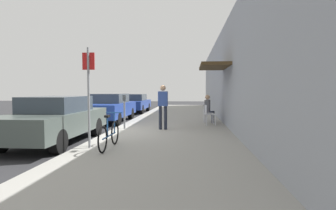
# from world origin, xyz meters

# --- Properties ---
(ground_plane) EXTENTS (60.00, 60.00, 0.00)m
(ground_plane) POSITION_xyz_m (0.00, 0.00, 0.00)
(ground_plane) COLOR #2D2D30
(sidewalk_slab) EXTENTS (4.50, 32.00, 0.12)m
(sidewalk_slab) POSITION_xyz_m (2.25, 2.00, 0.06)
(sidewalk_slab) COLOR #9E9B93
(sidewalk_slab) RESTS_ON ground_plane
(building_facade) EXTENTS (1.40, 32.00, 4.55)m
(building_facade) POSITION_xyz_m (4.64, 2.00, 2.28)
(building_facade) COLOR #999EA8
(building_facade) RESTS_ON ground_plane
(parked_car_0) EXTENTS (1.80, 4.40, 1.43)m
(parked_car_0) POSITION_xyz_m (-1.10, -1.66, 0.74)
(parked_car_0) COLOR #47514C
(parked_car_0) RESTS_ON ground_plane
(parked_car_1) EXTENTS (1.80, 4.40, 1.44)m
(parked_car_1) POSITION_xyz_m (-1.10, 3.86, 0.75)
(parked_car_1) COLOR navy
(parked_car_1) RESTS_ON ground_plane
(parked_car_2) EXTENTS (1.80, 4.40, 1.34)m
(parked_car_2) POSITION_xyz_m (-1.10, 9.81, 0.70)
(parked_car_2) COLOR navy
(parked_car_2) RESTS_ON ground_plane
(parking_meter) EXTENTS (0.12, 0.10, 1.32)m
(parking_meter) POSITION_xyz_m (0.45, 0.73, 0.89)
(parking_meter) COLOR slate
(parking_meter) RESTS_ON sidewalk_slab
(street_sign) EXTENTS (0.32, 0.06, 2.60)m
(street_sign) POSITION_xyz_m (0.40, -2.79, 1.64)
(street_sign) COLOR gray
(street_sign) RESTS_ON sidewalk_slab
(bicycle_0) EXTENTS (0.46, 1.71, 0.90)m
(bicycle_0) POSITION_xyz_m (0.94, -2.81, 0.48)
(bicycle_0) COLOR black
(bicycle_0) RESTS_ON sidewalk_slab
(cafe_chair_0) EXTENTS (0.48, 0.48, 0.87)m
(cafe_chair_0) POSITION_xyz_m (3.79, 2.15, 0.62)
(cafe_chair_0) COLOR silver
(cafe_chair_0) RESTS_ON sidewalk_slab
(cafe_chair_1) EXTENTS (0.52, 0.52, 0.87)m
(cafe_chair_1) POSITION_xyz_m (3.79, 3.02, 0.62)
(cafe_chair_1) COLOR silver
(cafe_chair_1) RESTS_ON sidewalk_slab
(seated_patron_1) EXTENTS (0.48, 0.43, 1.29)m
(seated_patron_1) POSITION_xyz_m (3.85, 3.01, 0.82)
(seated_patron_1) COLOR #232838
(seated_patron_1) RESTS_ON sidewalk_slab
(cafe_chair_2) EXTENTS (0.46, 0.46, 0.87)m
(cafe_chair_2) POSITION_xyz_m (3.79, 3.88, 0.62)
(cafe_chair_2) COLOR silver
(cafe_chair_2) RESTS_ON sidewalk_slab
(pedestrian_standing) EXTENTS (0.36, 0.22, 1.70)m
(pedestrian_standing) POSITION_xyz_m (1.97, 0.68, 1.12)
(pedestrian_standing) COLOR #232838
(pedestrian_standing) RESTS_ON sidewalk_slab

